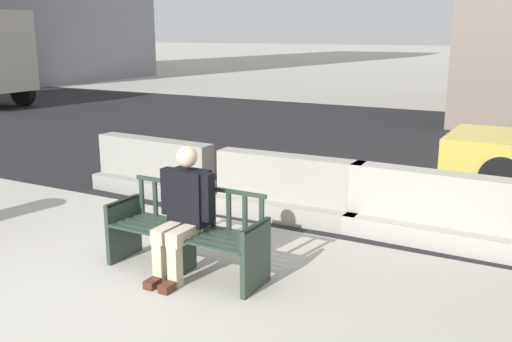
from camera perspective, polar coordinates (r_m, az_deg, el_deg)
ground_plane at (r=5.52m, az=-16.82°, el=-12.71°), size 200.00×200.00×0.00m
street_asphalt at (r=12.86m, az=11.70°, el=2.73°), size 120.00×12.00×0.01m
street_bench at (r=5.87m, az=-6.95°, el=-6.38°), size 1.69×0.54×0.88m
seated_person at (r=5.72m, az=-7.25°, el=-3.82°), size 0.58×0.72×1.31m
jersey_barrier_centre at (r=7.54m, az=3.25°, el=-2.15°), size 2.02×0.76×0.84m
jersey_barrier_left at (r=8.79m, az=-10.05°, el=-0.04°), size 2.03×0.77×0.84m
jersey_barrier_right at (r=6.99m, az=17.29°, el=-4.07°), size 2.02×0.73×0.84m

